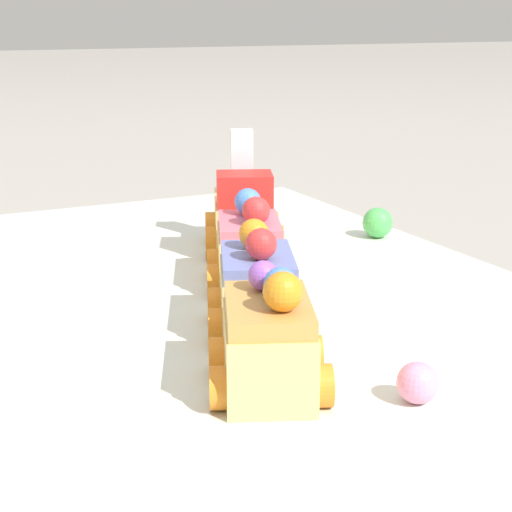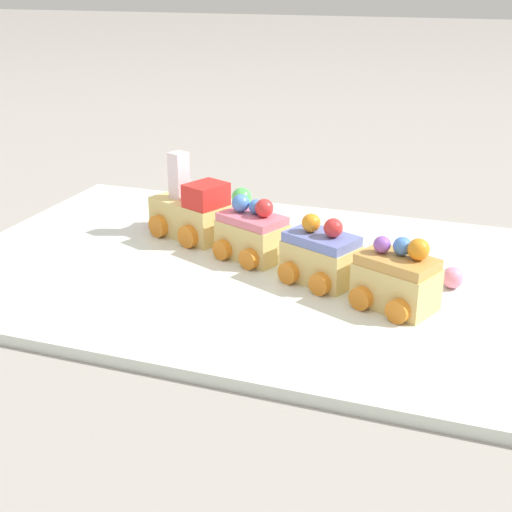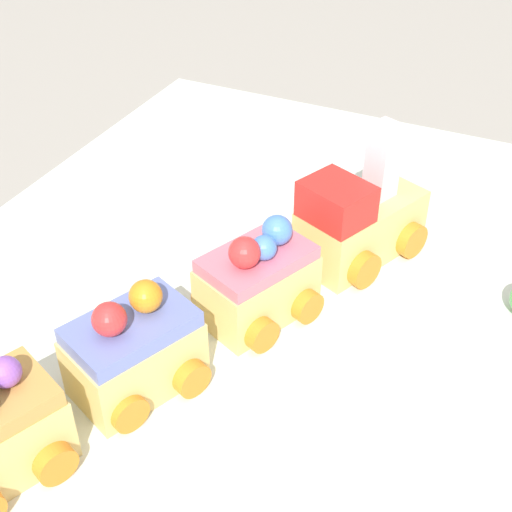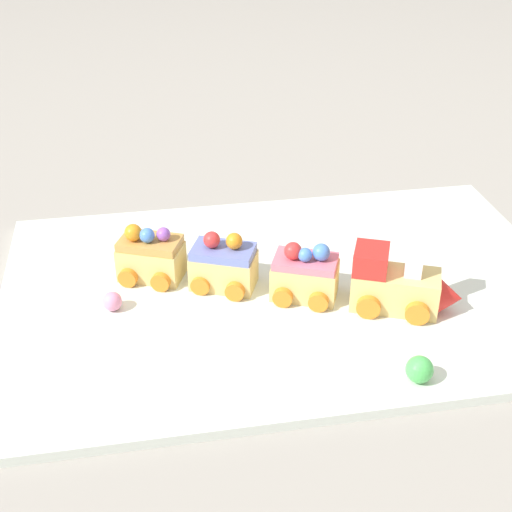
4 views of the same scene
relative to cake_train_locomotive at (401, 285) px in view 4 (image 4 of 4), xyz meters
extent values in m
plane|color=gray|center=(-0.12, 0.07, -0.04)|extent=(10.00, 10.00, 0.00)
cube|color=silver|center=(-0.12, 0.07, -0.04)|extent=(0.71, 0.47, 0.01)
cube|color=#E5C675|center=(-0.01, 0.00, -0.01)|extent=(0.11, 0.09, 0.05)
cube|color=red|center=(-0.03, 0.01, 0.03)|extent=(0.05, 0.06, 0.03)
cone|color=red|center=(0.05, -0.02, -0.01)|extent=(0.04, 0.05, 0.05)
cube|color=white|center=(0.01, 0.00, 0.03)|extent=(0.03, 0.03, 0.02)
cube|color=white|center=(0.01, 0.00, 0.05)|extent=(0.03, 0.03, 0.02)
cube|color=white|center=(0.01, 0.00, 0.07)|extent=(0.03, 0.03, 0.02)
cylinder|color=orange|center=(0.01, -0.04, -0.02)|extent=(0.03, 0.02, 0.03)
cylinder|color=orange|center=(0.03, 0.02, -0.02)|extent=(0.03, 0.02, 0.03)
cylinder|color=orange|center=(-0.04, -0.01, -0.02)|extent=(0.03, 0.02, 0.03)
cylinder|color=orange|center=(-0.02, 0.04, -0.02)|extent=(0.03, 0.02, 0.03)
cube|color=#E5C675|center=(-0.11, 0.04, -0.01)|extent=(0.09, 0.08, 0.04)
cube|color=#E57084|center=(-0.11, 0.04, 0.02)|extent=(0.09, 0.07, 0.01)
sphere|color=red|center=(-0.12, 0.05, 0.03)|extent=(0.03, 0.03, 0.02)
sphere|color=#4C84E0|center=(-0.11, 0.04, 0.03)|extent=(0.02, 0.02, 0.02)
sphere|color=#4C84E0|center=(-0.09, 0.04, 0.03)|extent=(0.03, 0.03, 0.02)
cylinder|color=orange|center=(-0.10, 0.01, -0.02)|extent=(0.03, 0.02, 0.02)
cylinder|color=orange|center=(-0.07, 0.06, -0.02)|extent=(0.03, 0.02, 0.02)
cylinder|color=orange|center=(-0.14, 0.03, -0.02)|extent=(0.03, 0.02, 0.02)
cylinder|color=orange|center=(-0.11, 0.08, -0.02)|extent=(0.03, 0.02, 0.02)
cube|color=#E5C675|center=(-0.20, 0.08, -0.01)|extent=(0.09, 0.08, 0.04)
cube|color=#6B7AC6|center=(-0.20, 0.08, 0.02)|extent=(0.09, 0.07, 0.01)
sphere|color=red|center=(-0.21, 0.09, 0.03)|extent=(0.03, 0.03, 0.02)
sphere|color=orange|center=(-0.19, 0.08, 0.03)|extent=(0.03, 0.03, 0.02)
cylinder|color=orange|center=(-0.19, 0.05, -0.02)|extent=(0.03, 0.02, 0.02)
cylinder|color=orange|center=(-0.17, 0.10, -0.02)|extent=(0.03, 0.02, 0.02)
cylinder|color=orange|center=(-0.23, 0.07, -0.02)|extent=(0.03, 0.02, 0.02)
cylinder|color=orange|center=(-0.21, 0.12, -0.02)|extent=(0.03, 0.02, 0.02)
cube|color=#E5C675|center=(-0.29, 0.12, -0.01)|extent=(0.09, 0.08, 0.04)
cube|color=#CC9347|center=(-0.29, 0.12, 0.02)|extent=(0.09, 0.07, 0.01)
sphere|color=orange|center=(-0.31, 0.12, 0.03)|extent=(0.03, 0.03, 0.02)
sphere|color=#4C84E0|center=(-0.29, 0.12, 0.03)|extent=(0.02, 0.02, 0.02)
sphere|color=#9956C6|center=(-0.27, 0.12, 0.03)|extent=(0.02, 0.02, 0.02)
cylinder|color=orange|center=(-0.28, 0.09, -0.02)|extent=(0.03, 0.02, 0.02)
cylinder|color=orange|center=(-0.26, 0.14, -0.02)|extent=(0.03, 0.02, 0.02)
cylinder|color=orange|center=(-0.32, 0.10, -0.02)|extent=(0.03, 0.02, 0.02)
cylinder|color=orange|center=(-0.30, 0.16, -0.02)|extent=(0.03, 0.02, 0.02)
sphere|color=#4CBC56|center=(-0.03, -0.13, -0.02)|extent=(0.03, 0.03, 0.03)
sphere|color=pink|center=(-0.34, 0.05, -0.02)|extent=(0.02, 0.02, 0.02)
camera|label=1|loc=(-0.69, 0.33, 0.18)|focal=60.00mm
camera|label=2|loc=(-0.38, 0.79, 0.29)|focal=50.00mm
camera|label=3|loc=(-0.45, -0.12, 0.31)|focal=50.00mm
camera|label=4|loc=(-0.29, -0.66, 0.46)|focal=50.00mm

